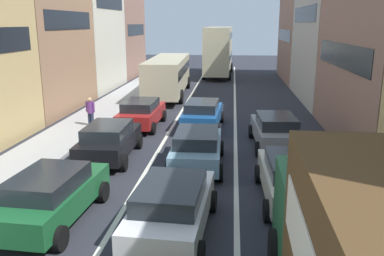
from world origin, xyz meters
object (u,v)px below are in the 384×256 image
object	(u,v)px
pedestrian_near_kerb	(90,111)
sedan_left_lane_fourth	(141,113)
bus_mid_queue_primary	(168,73)
hatchback_centre_lane_third	(197,147)
sedan_left_lane_third	(109,140)
sedan_centre_lane_second	(172,206)
coupe_centre_lane_fourth	(202,114)
wagon_right_lane_far	(275,130)
wagon_left_lane_second	(51,195)
sedan_right_lane_behind_truck	(293,177)
bus_far_queue_secondary	(219,49)

from	to	relation	value
pedestrian_near_kerb	sedan_left_lane_fourth	bearing A→B (deg)	114.42
sedan_left_lane_fourth	bus_mid_queue_primary	size ratio (longest dim) A/B	0.41
hatchback_centre_lane_third	sedan_left_lane_third	distance (m)	3.74
sedan_centre_lane_second	sedan_left_lane_fourth	distance (m)	11.79
sedan_left_lane_third	bus_mid_queue_primary	size ratio (longest dim) A/B	0.41
coupe_centre_lane_fourth	bus_mid_queue_primary	xyz separation A→B (m)	(-3.36, 9.85, 0.96)
sedan_left_lane_fourth	bus_mid_queue_primary	bearing A→B (deg)	1.78
wagon_right_lane_far	sedan_left_lane_fourth	bearing A→B (deg)	62.89
wagon_right_lane_far	pedestrian_near_kerb	xyz separation A→B (m)	(-9.47, 2.56, 0.15)
sedan_centre_lane_second	wagon_left_lane_second	size ratio (longest dim) A/B	1.00
sedan_centre_lane_second	hatchback_centre_lane_third	bearing A→B (deg)	0.85
hatchback_centre_lane_third	sedan_centre_lane_second	bearing A→B (deg)	176.84
coupe_centre_lane_fourth	sedan_left_lane_fourth	bearing A→B (deg)	93.83
hatchback_centre_lane_third	bus_mid_queue_primary	size ratio (longest dim) A/B	0.41
sedan_right_lane_behind_truck	sedan_left_lane_third	bearing A→B (deg)	61.15
sedan_left_lane_third	bus_mid_queue_primary	bearing A→B (deg)	-1.65
wagon_right_lane_far	bus_mid_queue_primary	world-z (taller)	bus_mid_queue_primary
sedan_left_lane_third	bus_mid_queue_primary	world-z (taller)	bus_mid_queue_primary
sedan_centre_lane_second	sedan_right_lane_behind_truck	distance (m)	4.23
wagon_left_lane_second	pedestrian_near_kerb	bearing A→B (deg)	16.81
bus_mid_queue_primary	bus_far_queue_secondary	world-z (taller)	bus_far_queue_secondary
wagon_left_lane_second	coupe_centre_lane_fourth	world-z (taller)	same
hatchback_centre_lane_third	bus_far_queue_secondary	distance (m)	28.68
sedan_right_lane_behind_truck	pedestrian_near_kerb	world-z (taller)	pedestrian_near_kerb
coupe_centre_lane_fourth	wagon_right_lane_far	size ratio (longest dim) A/B	1.00
coupe_centre_lane_fourth	sedan_right_lane_behind_truck	xyz separation A→B (m)	(3.50, -8.94, 0.00)
wagon_left_lane_second	sedan_left_lane_third	xyz separation A→B (m)	(-0.01, 5.60, 0.00)
bus_far_queue_secondary	pedestrian_near_kerb	bearing A→B (deg)	166.59
sedan_left_lane_third	pedestrian_near_kerb	xyz separation A→B (m)	(-2.49, 4.91, 0.15)
sedan_centre_lane_second	hatchback_centre_lane_third	distance (m)	5.31
wagon_right_lane_far	pedestrian_near_kerb	distance (m)	9.81
hatchback_centre_lane_third	coupe_centre_lane_fourth	world-z (taller)	same
coupe_centre_lane_fourth	bus_far_queue_secondary	distance (m)	22.63
sedan_right_lane_behind_truck	bus_far_queue_secondary	xyz separation A→B (m)	(-3.45, 31.48, 2.03)
wagon_left_lane_second	sedan_left_lane_fourth	xyz separation A→B (m)	(0.16, 10.93, 0.00)
hatchback_centre_lane_third	coupe_centre_lane_fourth	distance (m)	6.07
wagon_left_lane_second	bus_mid_queue_primary	world-z (taller)	bus_mid_queue_primary
sedan_left_lane_fourth	bus_mid_queue_primary	distance (m)	9.96
sedan_left_lane_third	bus_far_queue_secondary	xyz separation A→B (m)	(3.49, 27.93, 2.03)
sedan_centre_lane_second	sedan_left_lane_third	world-z (taller)	same
sedan_left_lane_fourth	hatchback_centre_lane_third	bearing A→B (deg)	-148.34
sedan_left_lane_fourth	sedan_right_lane_behind_truck	size ratio (longest dim) A/B	1.00
bus_far_queue_secondary	coupe_centre_lane_fourth	bearing A→B (deg)	-178.96
sedan_centre_lane_second	wagon_right_lane_far	distance (m)	9.03
wagon_right_lane_far	bus_far_queue_secondary	distance (m)	25.90
bus_mid_queue_primary	bus_far_queue_secondary	distance (m)	13.19
hatchback_centre_lane_third	bus_mid_queue_primary	distance (m)	16.34
bus_mid_queue_primary	wagon_left_lane_second	bearing A→B (deg)	177.79
wagon_right_lane_far	pedestrian_near_kerb	size ratio (longest dim) A/B	2.65
wagon_left_lane_second	sedan_left_lane_fourth	size ratio (longest dim) A/B	1.01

